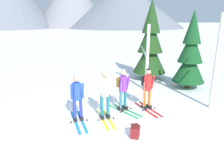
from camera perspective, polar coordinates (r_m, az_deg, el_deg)
ground_plane at (r=7.94m, az=-0.05°, el=-8.41°), size 400.00×400.00×0.00m
skier_in_blue at (r=7.34m, az=-9.16°, el=-3.29°), size 0.61×1.81×1.65m
skier_in_white at (r=7.38m, az=-1.90°, el=-2.12°), size 0.61×1.67×1.79m
skier_in_purple at (r=8.12m, az=2.91°, el=-0.97°), size 1.02×1.58×1.63m
skier_in_red at (r=8.34m, az=9.31°, el=-0.68°), size 0.62×1.61×1.63m
pine_tree_near at (r=11.30m, az=19.99°, el=7.42°), size 1.58×1.58×3.81m
pine_tree_mid at (r=12.50m, az=10.10°, el=10.37°), size 1.85×1.85×4.47m
birch_tree_tall at (r=10.48m, az=9.26°, el=6.73°), size 0.21×0.70×3.16m
birch_tree_slender at (r=9.01m, az=25.92°, el=5.45°), size 1.05×0.57×3.62m
backpack_on_snow_front at (r=6.59m, az=6.14°, el=-12.28°), size 0.37×0.40×0.38m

